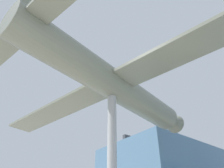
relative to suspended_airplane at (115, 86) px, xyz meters
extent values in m
cube|color=#383A3F|center=(-7.83, 13.12, 0.80)|extent=(0.36, 11.38, 0.60)
cylinder|color=slate|center=(0.05, -0.25, -0.01)|extent=(3.93, 12.26, 1.67)
cube|color=slate|center=(0.05, -0.25, -0.01)|extent=(19.81, 5.50, 0.18)
cube|color=slate|center=(1.06, -5.50, 0.11)|extent=(6.42, 2.18, 0.18)
cube|color=slate|center=(1.06, -5.50, 1.20)|extent=(0.38, 1.11, 2.10)
cone|color=slate|center=(-1.23, 6.41, -0.01)|extent=(1.66, 1.64, 1.42)
sphere|color=black|center=(-1.39, 7.27, -0.01)|extent=(0.44, 0.44, 0.44)
camera|label=1|loc=(8.04, -6.52, -6.71)|focal=35.00mm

